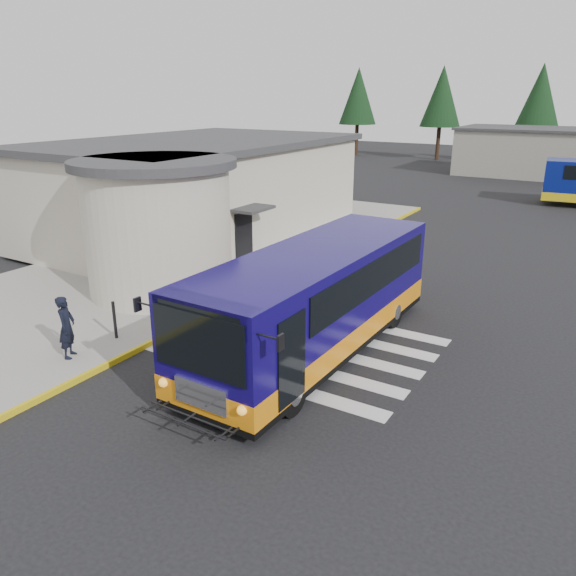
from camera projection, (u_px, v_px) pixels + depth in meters
The scene contains 9 objects.
ground at pixel (321, 337), 17.27m from camera, with size 140.00×140.00×0.00m, color black.
sidewalk at pixel (185, 261), 24.90m from camera, with size 10.00×34.00×0.15m, color gray.
curb_strip at pixel (279, 279), 22.46m from camera, with size 0.12×34.00×0.16m, color gold.
station_building at pixel (193, 192), 27.33m from camera, with size 12.70×18.70×4.80m.
crosswalk at pixel (294, 343), 16.87m from camera, with size 8.00×5.35×0.01m.
transit_bus at pixel (315, 304), 15.89m from camera, with size 3.92×10.81×3.03m.
pedestrian_a at pixel (67, 327), 15.39m from camera, with size 0.65×0.43×1.78m, color black.
pedestrian_b at pixel (129, 281), 19.14m from camera, with size 0.88×0.69×1.81m, color black.
bollard at pixel (115, 320), 16.69m from camera, with size 0.09×0.09×1.16m, color black.
Camera 1 is at (7.37, -14.03, 7.11)m, focal length 35.00 mm.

